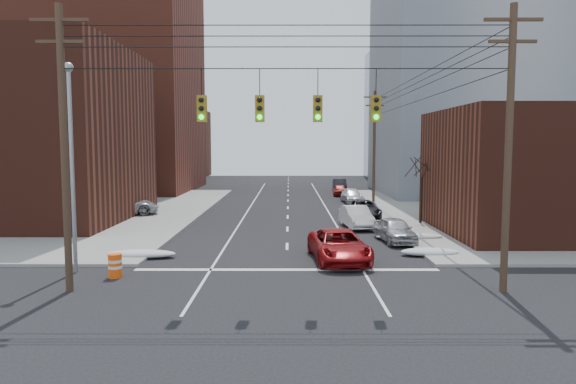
{
  "coord_description": "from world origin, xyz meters",
  "views": [
    {
      "loc": [
        0.11,
        -16.66,
        5.72
      ],
      "look_at": [
        0.05,
        13.1,
        3.0
      ],
      "focal_mm": 32.0,
      "sensor_mm": 36.0,
      "label": 1
    }
  ],
  "objects_px": {
    "lot_car_b": "(124,205)",
    "lot_car_a": "(82,214)",
    "parked_car_f": "(339,185)",
    "lot_car_c": "(62,208)",
    "construction_barrel": "(115,265)",
    "parked_car_c": "(363,209)",
    "parked_car_e": "(340,190)",
    "parked_car_d": "(352,196)",
    "parked_car_a": "(395,230)",
    "red_pickup": "(339,246)",
    "lot_car_d": "(68,201)",
    "parked_car_b": "(356,217)"
  },
  "relations": [
    {
      "from": "red_pickup",
      "to": "parked_car_d",
      "type": "height_order",
      "value": "red_pickup"
    },
    {
      "from": "parked_car_f",
      "to": "parked_car_a",
      "type": "bearing_deg",
      "value": -87.25
    },
    {
      "from": "lot_car_b",
      "to": "lot_car_d",
      "type": "xyz_separation_m",
      "value": [
        -6.07,
        3.6,
        -0.02
      ]
    },
    {
      "from": "parked_car_c",
      "to": "lot_car_b",
      "type": "relative_size",
      "value": 0.94
    },
    {
      "from": "parked_car_d",
      "to": "parked_car_e",
      "type": "xyz_separation_m",
      "value": [
        -0.51,
        7.28,
        -0.0
      ]
    },
    {
      "from": "lot_car_a",
      "to": "lot_car_c",
      "type": "height_order",
      "value": "lot_car_c"
    },
    {
      "from": "parked_car_a",
      "to": "parked_car_f",
      "type": "bearing_deg",
      "value": 84.05
    },
    {
      "from": "parked_car_f",
      "to": "lot_car_b",
      "type": "bearing_deg",
      "value": -127.85
    },
    {
      "from": "parked_car_e",
      "to": "construction_barrel",
      "type": "bearing_deg",
      "value": -106.74
    },
    {
      "from": "parked_car_e",
      "to": "parked_car_d",
      "type": "bearing_deg",
      "value": -82.52
    },
    {
      "from": "parked_car_c",
      "to": "lot_car_b",
      "type": "xyz_separation_m",
      "value": [
        -19.11,
        1.04,
        0.2
      ]
    },
    {
      "from": "parked_car_e",
      "to": "parked_car_c",
      "type": "bearing_deg",
      "value": -86.36
    },
    {
      "from": "parked_car_c",
      "to": "lot_car_d",
      "type": "bearing_deg",
      "value": 171.13
    },
    {
      "from": "parked_car_a",
      "to": "lot_car_c",
      "type": "xyz_separation_m",
      "value": [
        -23.93,
        9.43,
        0.11
      ]
    },
    {
      "from": "parked_car_d",
      "to": "parked_car_f",
      "type": "distance_m",
      "value": 13.01
    },
    {
      "from": "red_pickup",
      "to": "construction_barrel",
      "type": "distance_m",
      "value": 10.52
    },
    {
      "from": "parked_car_a",
      "to": "lot_car_b",
      "type": "xyz_separation_m",
      "value": [
        -19.56,
        10.87,
        0.19
      ]
    },
    {
      "from": "lot_car_b",
      "to": "lot_car_a",
      "type": "bearing_deg",
      "value": 148.87
    },
    {
      "from": "lot_car_a",
      "to": "lot_car_b",
      "type": "xyz_separation_m",
      "value": [
        1.4,
        4.87,
        0.08
      ]
    },
    {
      "from": "parked_car_d",
      "to": "lot_car_c",
      "type": "height_order",
      "value": "lot_car_c"
    },
    {
      "from": "parked_car_b",
      "to": "parked_car_a",
      "type": "bearing_deg",
      "value": -79.72
    },
    {
      "from": "parked_car_a",
      "to": "lot_car_b",
      "type": "bearing_deg",
      "value": 145.0
    },
    {
      "from": "parked_car_d",
      "to": "parked_car_e",
      "type": "relative_size",
      "value": 1.18
    },
    {
      "from": "parked_car_c",
      "to": "lot_car_b",
      "type": "height_order",
      "value": "lot_car_b"
    },
    {
      "from": "red_pickup",
      "to": "parked_car_e",
      "type": "xyz_separation_m",
      "value": [
        3.31,
        32.96,
        -0.12
      ]
    },
    {
      "from": "parked_car_f",
      "to": "parked_car_d",
      "type": "bearing_deg",
      "value": -87.25
    },
    {
      "from": "red_pickup",
      "to": "lot_car_b",
      "type": "relative_size",
      "value": 1.01
    },
    {
      "from": "parked_car_c",
      "to": "red_pickup",
      "type": "bearing_deg",
      "value": -101.22
    },
    {
      "from": "parked_car_d",
      "to": "lot_car_a",
      "type": "height_order",
      "value": "lot_car_a"
    },
    {
      "from": "parked_car_b",
      "to": "parked_car_f",
      "type": "relative_size",
      "value": 0.98
    },
    {
      "from": "lot_car_b",
      "to": "parked_car_e",
      "type": "bearing_deg",
      "value": -63.22
    },
    {
      "from": "lot_car_c",
      "to": "construction_barrel",
      "type": "distance_m",
      "value": 20.36
    },
    {
      "from": "parked_car_a",
      "to": "construction_barrel",
      "type": "relative_size",
      "value": 4.1
    },
    {
      "from": "lot_car_d",
      "to": "parked_car_e",
      "type": "bearing_deg",
      "value": -56.76
    },
    {
      "from": "parked_car_a",
      "to": "parked_car_b",
      "type": "bearing_deg",
      "value": 100.8
    },
    {
      "from": "parked_car_c",
      "to": "parked_car_f",
      "type": "distance_m",
      "value": 23.86
    },
    {
      "from": "lot_car_a",
      "to": "lot_car_c",
      "type": "xyz_separation_m",
      "value": [
        -2.97,
        3.44,
        0.0
      ]
    },
    {
      "from": "parked_car_a",
      "to": "construction_barrel",
      "type": "xyz_separation_m",
      "value": [
        -13.83,
        -8.24,
        -0.19
      ]
    },
    {
      "from": "parked_car_a",
      "to": "parked_car_d",
      "type": "distance_m",
      "value": 20.67
    },
    {
      "from": "parked_car_b",
      "to": "construction_barrel",
      "type": "bearing_deg",
      "value": -138.52
    },
    {
      "from": "parked_car_c",
      "to": "lot_car_a",
      "type": "xyz_separation_m",
      "value": [
        -20.51,
        -3.83,
        0.11
      ]
    },
    {
      "from": "parked_car_b",
      "to": "lot_car_c",
      "type": "xyz_separation_m",
      "value": [
        -22.33,
        4.12,
        0.08
      ]
    },
    {
      "from": "parked_car_e",
      "to": "parked_car_f",
      "type": "distance_m",
      "value": 5.75
    },
    {
      "from": "parked_car_e",
      "to": "lot_car_a",
      "type": "height_order",
      "value": "lot_car_a"
    },
    {
      "from": "construction_barrel",
      "to": "parked_car_c",
      "type": "bearing_deg",
      "value": 53.49
    },
    {
      "from": "parked_car_b",
      "to": "parked_car_c",
      "type": "height_order",
      "value": "parked_car_b"
    },
    {
      "from": "parked_car_e",
      "to": "lot_car_d",
      "type": "height_order",
      "value": "lot_car_d"
    },
    {
      "from": "lot_car_c",
      "to": "parked_car_f",
      "type": "bearing_deg",
      "value": -52.93
    },
    {
      "from": "red_pickup",
      "to": "parked_car_a",
      "type": "relative_size",
      "value": 1.3
    },
    {
      "from": "parked_car_d",
      "to": "lot_car_d",
      "type": "height_order",
      "value": "lot_car_d"
    }
  ]
}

